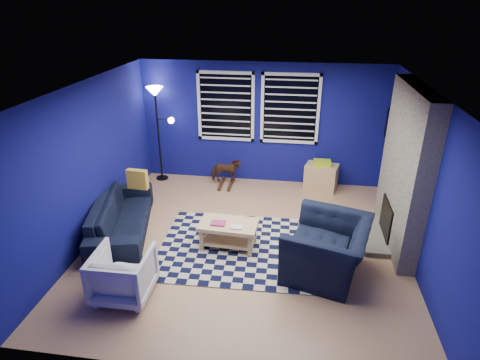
# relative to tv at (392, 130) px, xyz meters

# --- Properties ---
(floor) EXTENTS (5.00, 5.00, 0.00)m
(floor) POSITION_rel_tv_xyz_m (-2.45, -2.00, -1.40)
(floor) COLOR tan
(floor) RESTS_ON ground
(ceiling) EXTENTS (5.00, 5.00, 0.00)m
(ceiling) POSITION_rel_tv_xyz_m (-2.45, -2.00, 1.10)
(ceiling) COLOR white
(ceiling) RESTS_ON wall_back
(wall_back) EXTENTS (5.00, 0.00, 5.00)m
(wall_back) POSITION_rel_tv_xyz_m (-2.45, 0.50, -0.15)
(wall_back) COLOR navy
(wall_back) RESTS_ON floor
(wall_left) EXTENTS (0.00, 5.00, 5.00)m
(wall_left) POSITION_rel_tv_xyz_m (-4.95, -2.00, -0.15)
(wall_left) COLOR navy
(wall_left) RESTS_ON floor
(wall_right) EXTENTS (0.00, 5.00, 5.00)m
(wall_right) POSITION_rel_tv_xyz_m (0.05, -2.00, -0.15)
(wall_right) COLOR navy
(wall_right) RESTS_ON floor
(fireplace) EXTENTS (0.65, 2.00, 2.50)m
(fireplace) POSITION_rel_tv_xyz_m (-0.09, -1.50, -0.20)
(fireplace) COLOR gray
(fireplace) RESTS_ON floor
(window_left) EXTENTS (1.17, 0.06, 1.42)m
(window_left) POSITION_rel_tv_xyz_m (-3.20, 0.46, 0.20)
(window_left) COLOR black
(window_left) RESTS_ON wall_back
(window_right) EXTENTS (1.17, 0.06, 1.42)m
(window_right) POSITION_rel_tv_xyz_m (-1.90, 0.46, 0.20)
(window_right) COLOR black
(window_right) RESTS_ON wall_back
(tv) EXTENTS (0.07, 1.00, 0.58)m
(tv) POSITION_rel_tv_xyz_m (0.00, 0.00, 0.00)
(tv) COLOR black
(tv) RESTS_ON wall_right
(rug) EXTENTS (2.54, 2.05, 0.02)m
(rug) POSITION_rel_tv_xyz_m (-2.53, -2.14, -1.39)
(rug) COLOR black
(rug) RESTS_ON floor
(sofa) EXTENTS (2.24, 1.32, 0.62)m
(sofa) POSITION_rel_tv_xyz_m (-4.55, -1.96, -1.09)
(sofa) COLOR black
(sofa) RESTS_ON floor
(armchair_big) EXTENTS (1.47, 1.36, 0.80)m
(armchair_big) POSITION_rel_tv_xyz_m (-1.21, -2.56, -1.00)
(armchair_big) COLOR black
(armchair_big) RESTS_ON floor
(armchair_bent) EXTENTS (0.73, 0.76, 0.68)m
(armchair_bent) POSITION_rel_tv_xyz_m (-3.87, -3.45, -1.06)
(armchair_bent) COLOR gray
(armchair_bent) RESTS_ON floor
(rocking_horse) EXTENTS (0.41, 0.66, 0.52)m
(rocking_horse) POSITION_rel_tv_xyz_m (-3.15, 0.12, -1.07)
(rocking_horse) COLOR #4B2E18
(rocking_horse) RESTS_ON floor
(coffee_table) EXTENTS (0.93, 0.57, 0.45)m
(coffee_table) POSITION_rel_tv_xyz_m (-2.71, -2.13, -1.09)
(coffee_table) COLOR tan
(coffee_table) RESTS_ON rug
(cabinet) EXTENTS (0.72, 0.57, 0.62)m
(cabinet) POSITION_rel_tv_xyz_m (-1.19, 0.25, -1.13)
(cabinet) COLOR tan
(cabinet) RESTS_ON floor
(floor_lamp) EXTENTS (0.55, 0.34, 2.00)m
(floor_lamp) POSITION_rel_tv_xyz_m (-4.57, 0.25, 0.24)
(floor_lamp) COLOR black
(floor_lamp) RESTS_ON floor
(throw_pillow) EXTENTS (0.37, 0.14, 0.34)m
(throw_pillow) POSITION_rel_tv_xyz_m (-4.40, -1.50, -0.61)
(throw_pillow) COLOR gold
(throw_pillow) RESTS_ON sofa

